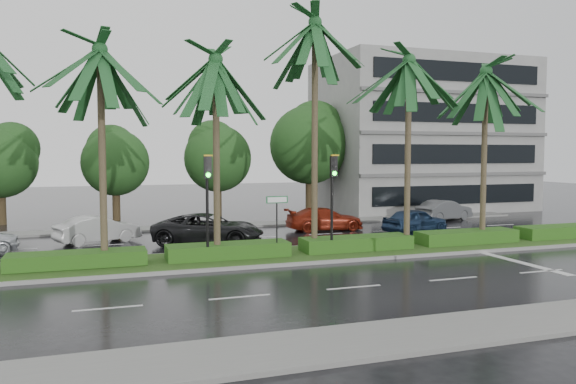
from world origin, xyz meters
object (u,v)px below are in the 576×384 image
object	(u,v)px
car_darkgrey	(208,229)
car_blue	(415,221)
signal_median_left	(208,192)
car_grey	(444,210)
car_red	(325,219)
street_sign	(277,211)
car_white	(98,229)

from	to	relation	value
car_darkgrey	car_blue	distance (m)	11.96
signal_median_left	car_grey	xyz separation A→B (m)	(18.03, 9.94, -2.30)
signal_median_left	car_grey	bearing A→B (deg)	28.86
car_blue	car_grey	bearing A→B (deg)	-64.70
signal_median_left	car_red	bearing A→B (deg)	43.57
car_darkgrey	signal_median_left	bearing A→B (deg)	-168.42
street_sign	car_blue	xyz separation A→B (m)	(10.00, 5.25, -1.42)
car_white	car_red	distance (m)	12.74
signal_median_left	car_darkgrey	size ratio (longest dim) A/B	0.79
car_red	street_sign	bearing A→B (deg)	148.08
car_darkgrey	car_blue	size ratio (longest dim) A/B	1.33
car_white	car_grey	world-z (taller)	car_grey
signal_median_left	street_sign	bearing A→B (deg)	3.47
street_sign	car_grey	bearing A→B (deg)	32.98
car_white	car_blue	distance (m)	17.36
car_red	car_blue	world-z (taller)	car_blue
signal_median_left	car_blue	distance (m)	14.27
car_blue	street_sign	bearing A→B (deg)	101.14
street_sign	car_white	xyz separation A→B (m)	(-7.23, 7.38, -1.44)
street_sign	car_red	world-z (taller)	street_sign
car_white	car_grey	bearing A→B (deg)	-106.31
street_sign	car_blue	world-z (taller)	street_sign
car_white	street_sign	bearing A→B (deg)	-157.99
car_white	car_red	size ratio (longest dim) A/B	0.90
car_white	car_grey	xyz separation A→B (m)	(22.26, 2.38, 0.01)
car_red	car_blue	bearing A→B (deg)	-117.65
street_sign	car_red	distance (m)	9.74
street_sign	car_darkgrey	distance (m)	5.71
signal_median_left	car_blue	size ratio (longest dim) A/B	1.05
car_white	car_red	bearing A→B (deg)	-110.04
car_darkgrey	car_grey	world-z (taller)	car_darkgrey
signal_median_left	car_white	bearing A→B (deg)	119.23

